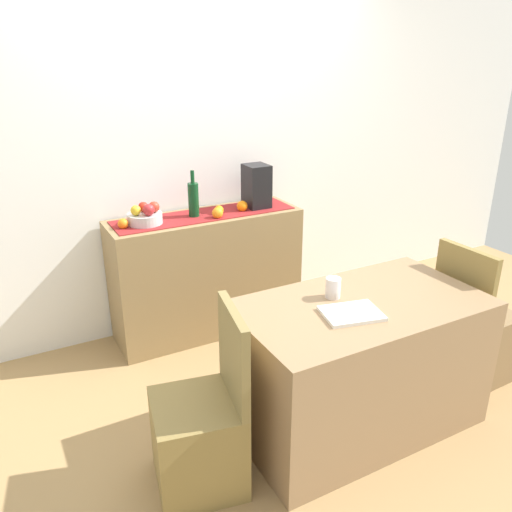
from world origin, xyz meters
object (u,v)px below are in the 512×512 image
Objects in this scene: open_book at (351,313)px; coffee_cup at (333,288)px; chair_near_window at (201,435)px; sideboard_console at (207,274)px; chair_by_corner at (472,339)px; coffee_maker at (256,186)px; dining_table at (357,364)px; fruit_bowl at (145,218)px; wine_bottle at (193,199)px.

coffee_cup is (0.04, 0.20, 0.05)m from open_book.
chair_near_window is (-0.78, 0.08, -0.48)m from open_book.
chair_by_corner is (1.21, -1.34, -0.18)m from sideboard_console.
coffee_maker is 1.26m from coffee_cup.
dining_table is (0.30, -1.34, -0.07)m from sideboard_console.
chair_near_window is (-0.19, -1.34, -0.66)m from fruit_bowl.
fruit_bowl is at bearing 116.88° from coffee_cup.
dining_table is 0.41m from open_book.
chair_near_window is (-0.54, -1.34, -0.74)m from wine_bottle.
sideboard_console is 4.81× the size of open_book.
fruit_bowl is 0.25× the size of chair_by_corner.
chair_by_corner is (0.81, -1.34, -0.77)m from coffee_maker.
wine_bottle reaches higher than coffee_maker.
open_book is at bearing -5.84° from chair_near_window.
coffee_cup is (0.62, -1.22, -0.13)m from fruit_bowl.
coffee_maker is 1.11× the size of open_book.
dining_table is at bearing 0.19° from chair_near_window.
wine_bottle is at bearing 133.89° from chair_by_corner.
chair_by_corner is at bearing -58.97° from coffee_maker.
fruit_bowl is 0.83m from coffee_maker.
chair_by_corner is (1.01, -0.12, -0.53)m from coffee_cup.
coffee_cup reaches higher than open_book.
coffee_maker is (0.48, 0.00, 0.03)m from wine_bottle.
chair_near_window is at bearing -171.33° from coffee_cup.
wine_bottle reaches higher than open_book.
chair_near_window is (-0.62, -1.34, -0.18)m from sideboard_console.
coffee_maker is at bearing 121.03° from chair_by_corner.
fruit_bowl is 0.71× the size of wine_bottle.
chair_near_window is 1.83m from chair_by_corner.
wine_bottle is 2.94× the size of coffee_cup.
chair_near_window is (-0.81, -0.12, -0.53)m from coffee_cup.
chair_near_window reaches higher than sideboard_console.
wine_bottle reaches higher than dining_table.
coffee_maker reaches higher than open_book.
fruit_bowl reaches higher than open_book.
coffee_cup is (-0.10, 0.12, 0.42)m from dining_table.
sideboard_console is 1.81m from chair_by_corner.
coffee_cup is 1.15m from chair_by_corner.
fruit_bowl is at bearing 81.79° from chair_near_window.
chair_by_corner is at bearing -46.11° from wine_bottle.
coffee_maker reaches higher than dining_table.
chair_by_corner is (1.83, 0.00, 0.00)m from chair_near_window.
coffee_maker is (0.40, 0.00, 0.60)m from sideboard_console.
fruit_bowl is 0.25× the size of chair_near_window.
open_book is at bearing -100.08° from coffee_cup.
open_book is at bearing -175.53° from chair_by_corner.
dining_table is at bearing -61.77° from fruit_bowl.
wine_bottle reaches higher than sideboard_console.
sideboard_console is at bearing 99.12° from coffee_cup.
chair_near_window is at bearing -98.21° from fruit_bowl.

